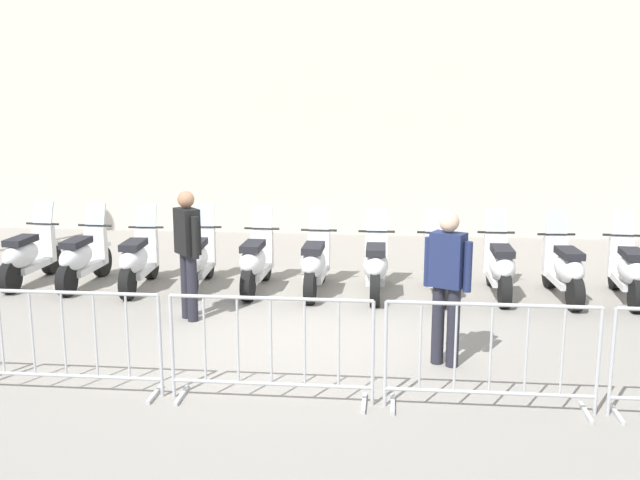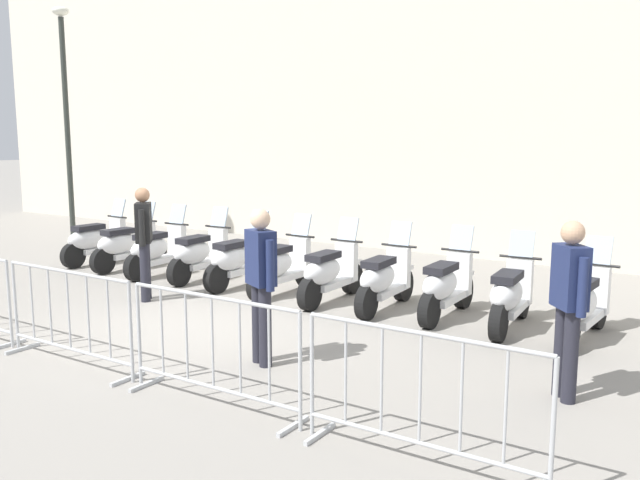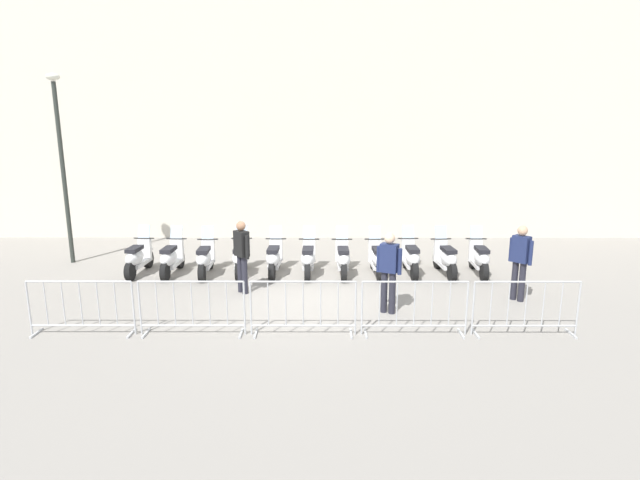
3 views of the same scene
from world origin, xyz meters
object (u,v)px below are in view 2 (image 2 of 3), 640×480
at_px(barrier_segment_2, 69,319).
at_px(officer_by_barriers, 144,237).
at_px(motorcycle_9, 510,296).
at_px(street_lamp, 66,102).
at_px(motorcycle_6, 329,273).
at_px(motorcycle_5, 281,266).
at_px(motorcycle_3, 200,255).
at_px(officer_near_row_end, 261,277).
at_px(motorcycle_7, 384,280).
at_px(barrier_segment_4, 420,400).
at_px(motorcycle_10, 583,305).
at_px(motorcycle_4, 238,260).
at_px(officer_mid_plaza, 569,300).
at_px(motorcycle_1, 126,246).
at_px(barrier_segment_3, 213,352).
at_px(motorcycle_0, 96,241).
at_px(motorcycle_8, 445,286).
at_px(motorcycle_2, 158,251).

distance_m(barrier_segment_2, officer_by_barriers, 2.96).
bearing_deg(motorcycle_9, street_lamp, -177.69).
bearing_deg(street_lamp, motorcycle_6, -0.43).
bearing_deg(motorcycle_5, officer_by_barriers, -127.68).
distance_m(motorcycle_3, officer_near_row_end, 4.59).
height_order(motorcycle_7, barrier_segment_4, motorcycle_7).
bearing_deg(motorcycle_7, barrier_segment_2, -105.59).
distance_m(motorcycle_5, officer_near_row_end, 3.30).
distance_m(motorcycle_6, motorcycle_10, 3.63).
relative_size(motorcycle_4, street_lamp, 0.33).
xyz_separation_m(officer_mid_plaza, officer_by_barriers, (-6.33, -0.50, 0.00)).
xyz_separation_m(motorcycle_5, officer_mid_plaza, (5.05, -1.14, 0.53)).
relative_size(motorcycle_1, street_lamp, 0.33).
xyz_separation_m(barrier_segment_3, officer_by_barriers, (-3.97, 1.88, 0.46)).
height_order(motorcycle_0, motorcycle_8, same).
xyz_separation_m(motorcycle_0, motorcycle_8, (7.18, 1.18, 0.00)).
bearing_deg(officer_near_row_end, motorcycle_9, 65.12).
bearing_deg(officer_mid_plaza, motorcycle_9, 129.68).
height_order(motorcycle_2, motorcycle_8, same).
distance_m(motorcycle_3, motorcycle_5, 1.81).
bearing_deg(officer_by_barriers, officer_mid_plaza, 4.55).
distance_m(motorcycle_0, motorcycle_2, 1.83).
xyz_separation_m(motorcycle_1, motorcycle_2, (0.92, 0.08, 0.00)).
bearing_deg(barrier_segment_2, motorcycle_1, 141.93).
xyz_separation_m(motorcycle_0, officer_mid_plaza, (9.55, -0.50, 0.53)).
height_order(motorcycle_5, officer_by_barriers, officer_by_barriers).
bearing_deg(barrier_segment_2, motorcycle_8, 65.11).
bearing_deg(motorcycle_9, motorcycle_1, -170.76).
xyz_separation_m(motorcycle_0, motorcycle_10, (8.97, 1.43, 0.00)).
xyz_separation_m(motorcycle_6, motorcycle_10, (3.57, 0.66, 0.00)).
distance_m(street_lamp, officer_mid_plaza, 12.36).
bearing_deg(barrier_segment_4, motorcycle_5, 146.25).
xyz_separation_m(barrier_segment_3, street_lamp, (-9.73, 3.72, 2.70)).
distance_m(motorcycle_4, motorcycle_5, 0.91).
relative_size(motorcycle_2, officer_by_barriers, 0.99).
height_order(motorcycle_0, motorcycle_6, same).
xyz_separation_m(motorcycle_1, motorcycle_3, (1.79, 0.34, 0.00)).
xyz_separation_m(officer_near_row_end, officer_mid_plaza, (2.88, 1.28, 0.00)).
xyz_separation_m(motorcycle_10, barrier_segment_3, (-1.77, -4.31, 0.07)).
height_order(motorcycle_4, street_lamp, street_lamp).
relative_size(motorcycle_0, motorcycle_5, 1.00).
distance_m(barrier_segment_3, officer_mid_plaza, 3.38).
height_order(motorcycle_5, officer_mid_plaza, officer_mid_plaza).
bearing_deg(barrier_segment_3, motorcycle_1, 154.71).
height_order(motorcycle_10, street_lamp, street_lamp).
distance_m(street_lamp, officer_by_barriers, 6.45).
relative_size(motorcycle_1, motorcycle_4, 1.00).
height_order(motorcycle_9, barrier_segment_4, motorcycle_9).
bearing_deg(street_lamp, barrier_segment_3, -20.90).
xyz_separation_m(motorcycle_0, motorcycle_9, (8.09, 1.26, 0.00)).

